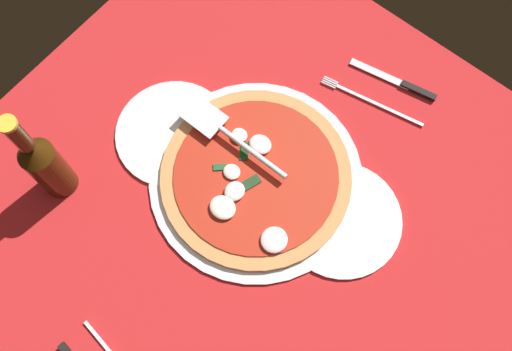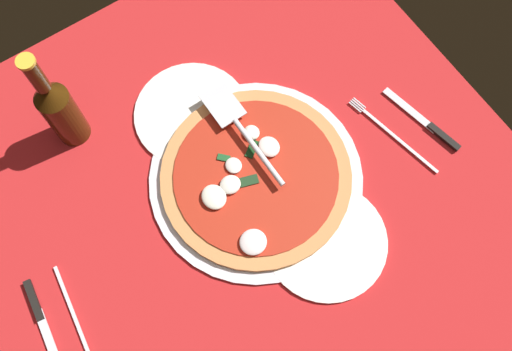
{
  "view_description": "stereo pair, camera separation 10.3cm",
  "coord_description": "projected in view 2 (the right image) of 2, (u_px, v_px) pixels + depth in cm",
  "views": [
    {
      "loc": [
        20.65,
        -22.69,
        99.24
      ],
      "look_at": [
        -2.05,
        4.93,
        2.05
      ],
      "focal_mm": 40.82,
      "sensor_mm": 36.0,
      "label": 1
    },
    {
      "loc": [
        27.6,
        -15.04,
        99.24
      ],
      "look_at": [
        -2.05,
        4.93,
        2.05
      ],
      "focal_mm": 40.82,
      "sensor_mm": 36.0,
      "label": 2
    }
  ],
  "objects": [
    {
      "name": "pizza",
      "position": [
        255.0,
        177.0,
        1.04
      ],
      "size": [
        34.32,
        34.32,
        2.72
      ],
      "color": "#D2894D",
      "rests_on": "pizza_pan"
    },
    {
      "name": "dinner_plate_left",
      "position": [
        192.0,
        114.0,
        1.09
      ],
      "size": [
        21.52,
        21.52,
        1.0
      ],
      "primitive_type": "cylinder",
      "color": "white",
      "rests_on": "ground_plane"
    },
    {
      "name": "place_setting_far",
      "position": [
        411.0,
        131.0,
        1.08
      ],
      "size": [
        22.16,
        17.32,
        1.4
      ],
      "rotation": [
        0.0,
        0.0,
        3.34
      ],
      "color": "white",
      "rests_on": "ground_plane"
    },
    {
      "name": "pizza_server",
      "position": [
        241.0,
        129.0,
        1.04
      ],
      "size": [
        23.17,
        5.57,
        1.0
      ],
      "rotation": [
        0.0,
        0.0,
        3.15
      ],
      "color": "silver",
      "rests_on": "pizza"
    },
    {
      "name": "pizza_pan",
      "position": [
        256.0,
        178.0,
        1.05
      ],
      "size": [
        38.56,
        38.56,
        0.95
      ],
      "primitive_type": "cylinder",
      "color": "silver",
      "rests_on": "ground_plane"
    },
    {
      "name": "checker_pattern",
      "position": [
        240.0,
        203.0,
        1.04
      ],
      "size": [
        99.67,
        99.67,
        0.1
      ],
      "color": "silver",
      "rests_on": "ground_plane"
    },
    {
      "name": "dinner_plate_right",
      "position": [
        326.0,
        241.0,
        1.01
      ],
      "size": [
        21.37,
        21.37,
        1.0
      ],
      "primitive_type": "cylinder",
      "color": "white",
      "rests_on": "ground_plane"
    },
    {
      "name": "place_setting_near",
      "position": [
        59.0,
        323.0,
        0.96
      ],
      "size": [
        21.95,
        13.17,
        1.4
      ],
      "rotation": [
        0.0,
        0.0,
        -0.12
      ],
      "color": "white",
      "rests_on": "ground_plane"
    },
    {
      "name": "beer_bottle",
      "position": [
        59.0,
        109.0,
        0.99
      ],
      "size": [
        5.94,
        5.94,
        25.41
      ],
      "color": "#3A2108",
      "rests_on": "ground_plane"
    },
    {
      "name": "ground_plane",
      "position": [
        240.0,
        203.0,
        1.04
      ],
      "size": [
        99.67,
        99.67,
        0.8
      ],
      "primitive_type": "cube",
      "color": "red"
    }
  ]
}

